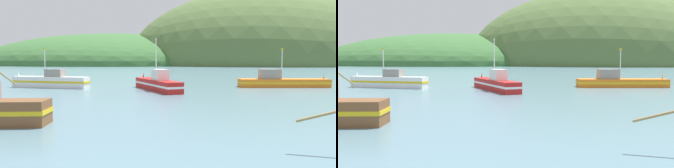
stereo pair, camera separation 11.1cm
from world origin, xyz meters
TOP-DOWN VIEW (x-y plane):
  - hill_mid_right at (-41.66, 233.31)m, footprint 180.63×144.50m
  - hill_far_right at (55.96, 221.34)m, footprint 171.07×136.85m
  - hill_mid_left at (54.19, 245.21)m, footprint 180.11×144.09m
  - fishing_boat_white at (-10.34, 42.11)m, footprint 10.97×3.99m
  - fishing_boat_orange at (20.61, 44.95)m, footprint 12.21×3.21m
  - fishing_boat_red at (4.06, 39.43)m, footprint 6.76×11.60m

SIDE VIEW (x-z plane):
  - hill_mid_right at x=-41.66m, z-range -20.87..20.87m
  - hill_far_right at x=55.96m, z-range -47.39..47.39m
  - hill_mid_left at x=54.19m, z-range -23.36..23.36m
  - fishing_boat_orange at x=20.61m, z-range -1.89..3.37m
  - fishing_boat_red at x=4.06m, z-range -2.37..3.98m
  - fishing_boat_white at x=-10.34m, z-range -1.77..3.52m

